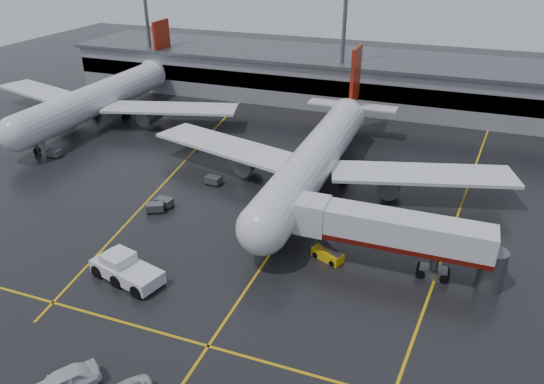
% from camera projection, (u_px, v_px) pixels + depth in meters
% --- Properties ---
extents(ground, '(220.00, 220.00, 0.00)m').
position_uv_depth(ground, '(294.00, 218.00, 59.71)').
color(ground, black).
rests_on(ground, ground).
extents(apron_line_centre, '(0.25, 90.00, 0.02)m').
position_uv_depth(apron_line_centre, '(294.00, 218.00, 59.71)').
color(apron_line_centre, gold).
rests_on(apron_line_centre, ground).
extents(apron_line_stop, '(60.00, 0.25, 0.02)m').
position_uv_depth(apron_line_stop, '(208.00, 346.00, 41.33)').
color(apron_line_stop, gold).
rests_on(apron_line_stop, ground).
extents(apron_line_left, '(9.99, 69.35, 0.02)m').
position_uv_depth(apron_line_left, '(184.00, 162.00, 74.29)').
color(apron_line_left, gold).
rests_on(apron_line_left, ground).
extents(apron_line_right, '(7.57, 69.64, 0.02)m').
position_uv_depth(apron_line_right, '(461.00, 205.00, 62.45)').
color(apron_line_right, gold).
rests_on(apron_line_right, ground).
extents(terminal, '(122.00, 19.00, 8.60)m').
position_uv_depth(terminal, '(374.00, 81.00, 97.79)').
color(terminal, gray).
rests_on(terminal, ground).
extents(light_mast_left, '(3.00, 1.20, 25.45)m').
position_uv_depth(light_mast_left, '(147.00, 17.00, 102.26)').
color(light_mast_left, '#595B60').
rests_on(light_mast_left, ground).
extents(light_mast_mid, '(3.00, 1.20, 25.45)m').
position_uv_depth(light_mast_mid, '(344.00, 29.00, 89.79)').
color(light_mast_mid, '#595B60').
rests_on(light_mast_mid, ground).
extents(main_airliner, '(48.80, 45.60, 14.10)m').
position_uv_depth(main_airliner, '(319.00, 154.00, 65.90)').
color(main_airliner, silver).
rests_on(main_airliner, ground).
extents(second_airliner, '(48.80, 45.60, 14.10)m').
position_uv_depth(second_airliner, '(103.00, 96.00, 89.02)').
color(second_airliner, silver).
rests_on(second_airliner, ground).
extents(jet_bridge, '(19.90, 3.40, 6.05)m').
position_uv_depth(jet_bridge, '(393.00, 233.00, 49.22)').
color(jet_bridge, silver).
rests_on(jet_bridge, ground).
extents(pushback_tractor, '(7.86, 4.76, 2.63)m').
position_uv_depth(pushback_tractor, '(126.00, 270.00, 48.86)').
color(pushback_tractor, silver).
rests_on(pushback_tractor, ground).
extents(belt_loader, '(3.54, 2.60, 2.07)m').
position_uv_depth(belt_loader, '(328.00, 255.00, 52.08)').
color(belt_loader, '#EEB50B').
rests_on(belt_loader, ground).
extents(service_van_d, '(4.73, 5.62, 1.81)m').
position_uv_depth(service_van_d, '(61.00, 383.00, 36.81)').
color(service_van_d, silver).
rests_on(service_van_d, ground).
extents(baggage_cart_a, '(2.14, 1.53, 1.12)m').
position_uv_depth(baggage_cart_a, '(164.00, 202.00, 61.91)').
color(baggage_cart_a, '#595B60').
rests_on(baggage_cart_a, ground).
extents(baggage_cart_b, '(2.37, 2.05, 1.12)m').
position_uv_depth(baggage_cart_b, '(155.00, 207.00, 60.76)').
color(baggage_cart_b, '#595B60').
rests_on(baggage_cart_b, ground).
extents(baggage_cart_c, '(2.15, 1.54, 1.12)m').
position_uv_depth(baggage_cart_c, '(213.00, 180.00, 67.38)').
color(baggage_cart_c, '#595B60').
rests_on(baggage_cart_c, ground).
extents(baggage_cart_d, '(2.36, 2.01, 1.12)m').
position_uv_depth(baggage_cart_d, '(36.00, 136.00, 81.93)').
color(baggage_cart_d, '#595B60').
rests_on(baggage_cart_d, ground).
extents(baggage_cart_e, '(2.03, 1.34, 1.12)m').
position_uv_depth(baggage_cart_e, '(54.00, 153.00, 75.60)').
color(baggage_cart_e, '#595B60').
rests_on(baggage_cart_e, ground).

